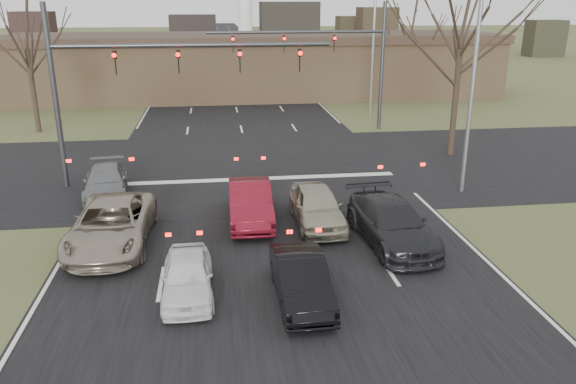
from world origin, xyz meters
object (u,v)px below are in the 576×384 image
at_px(mast_arm_far, 339,51).
at_px(car_charcoal_sedan, 392,223).
at_px(car_red_ahead, 250,203).
at_px(mast_arm_near, 131,73).
at_px(building, 255,65).
at_px(car_white_sedan, 187,276).
at_px(car_silver_suv, 111,224).
at_px(streetlight_right_far, 371,38).
at_px(car_grey_ahead, 106,181).
at_px(streetlight_right_near, 471,63).
at_px(car_silver_ahead, 317,206).
at_px(car_black_hatch, 301,279).

relative_size(mast_arm_far, car_charcoal_sedan, 2.18).
bearing_deg(car_red_ahead, mast_arm_near, 132.95).
xyz_separation_m(building, car_white_sedan, (-4.66, -35.75, -2.06)).
height_order(mast_arm_far, car_red_ahead, mast_arm_far).
bearing_deg(car_charcoal_sedan, car_silver_suv, 169.13).
xyz_separation_m(mast_arm_near, streetlight_right_far, (14.55, 14.00, 0.51)).
bearing_deg(building, car_grey_ahead, -107.85).
height_order(building, mast_arm_far, mast_arm_far).
distance_m(streetlight_right_near, car_charcoal_sedan, 8.33).
relative_size(streetlight_right_far, car_silver_suv, 1.81).
bearing_deg(car_red_ahead, streetlight_right_far, 63.91).
relative_size(building, car_red_ahead, 9.36).
bearing_deg(car_silver_ahead, mast_arm_near, 139.81).
bearing_deg(mast_arm_far, streetlight_right_near, -78.53).
bearing_deg(car_white_sedan, car_silver_ahead, 44.84).
distance_m(building, car_silver_ahead, 31.01).
relative_size(car_white_sedan, car_charcoal_sedan, 0.70).
height_order(building, streetlight_right_far, streetlight_right_far).
bearing_deg(car_silver_suv, building, 78.22).
height_order(mast_arm_near, car_white_sedan, mast_arm_near).
bearing_deg(mast_arm_far, car_silver_suv, -124.37).
relative_size(mast_arm_far, car_white_sedan, 3.12).
distance_m(mast_arm_far, car_silver_ahead, 17.04).
bearing_deg(building, car_charcoal_sedan, -86.17).
bearing_deg(mast_arm_near, car_charcoal_sedan, -40.16).
bearing_deg(car_white_sedan, car_charcoal_sedan, 20.82).
relative_size(car_white_sedan, car_silver_ahead, 0.83).
bearing_deg(building, car_silver_ahead, -90.07).
bearing_deg(car_charcoal_sedan, car_grey_ahead, 143.98).
xyz_separation_m(car_white_sedan, car_grey_ahead, (-3.84, 9.36, 0.02)).
bearing_deg(car_silver_suv, streetlight_right_near, 16.57).
distance_m(car_black_hatch, car_silver_ahead, 5.69).
bearing_deg(car_red_ahead, car_silver_suv, -160.44).
xyz_separation_m(mast_arm_far, car_silver_ahead, (-4.22, -15.95, -4.29)).
distance_m(car_silver_suv, car_red_ahead, 5.14).
relative_size(building, streetlight_right_far, 4.24).
relative_size(streetlight_right_near, car_black_hatch, 2.54).
height_order(mast_arm_near, streetlight_right_far, streetlight_right_far).
distance_m(mast_arm_near, car_charcoal_sedan, 13.09).
xyz_separation_m(mast_arm_far, car_white_sedan, (-8.85, -20.75, -4.41)).
relative_size(building, car_black_hatch, 10.77).
bearing_deg(mast_arm_far, car_red_ahead, -113.66).
distance_m(streetlight_right_near, car_white_sedan, 14.72).
height_order(car_red_ahead, car_silver_ahead, car_red_ahead).
bearing_deg(streetlight_right_far, car_silver_ahead, -110.26).
distance_m(streetlight_right_near, car_grey_ahead, 16.18).
xyz_separation_m(building, car_black_hatch, (-1.50, -36.45, -2.02)).
bearing_deg(car_red_ahead, streetlight_right_near, 14.52).
bearing_deg(car_grey_ahead, car_silver_suv, -84.94).
distance_m(mast_arm_near, streetlight_right_near, 14.38).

